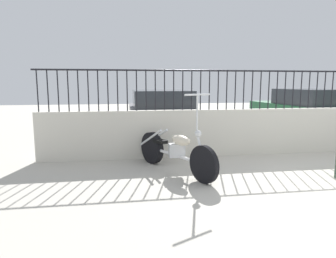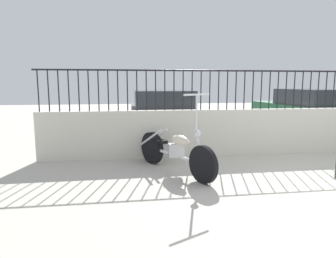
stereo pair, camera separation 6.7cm
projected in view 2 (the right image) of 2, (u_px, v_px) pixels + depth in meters
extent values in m
cube|color=beige|center=(280.00, 131.00, 6.85)|extent=(10.62, 0.18, 1.03)
cylinder|color=black|center=(38.00, 90.00, 5.97)|extent=(0.02, 0.02, 0.86)
cylinder|color=black|center=(48.00, 90.00, 6.00)|extent=(0.02, 0.02, 0.86)
cylinder|color=black|center=(59.00, 90.00, 6.03)|extent=(0.02, 0.02, 0.86)
cylinder|color=black|center=(69.00, 90.00, 6.06)|extent=(0.02, 0.02, 0.86)
cylinder|color=black|center=(79.00, 90.00, 6.09)|extent=(0.02, 0.02, 0.86)
cylinder|color=black|center=(89.00, 90.00, 6.11)|extent=(0.02, 0.02, 0.86)
cylinder|color=black|center=(98.00, 90.00, 6.14)|extent=(0.02, 0.02, 0.86)
cylinder|color=black|center=(108.00, 90.00, 6.17)|extent=(0.02, 0.02, 0.86)
cylinder|color=black|center=(118.00, 90.00, 6.20)|extent=(0.02, 0.02, 0.86)
cylinder|color=black|center=(127.00, 90.00, 6.22)|extent=(0.02, 0.02, 0.86)
cylinder|color=black|center=(137.00, 90.00, 6.25)|extent=(0.02, 0.02, 0.86)
cylinder|color=black|center=(146.00, 90.00, 6.28)|extent=(0.02, 0.02, 0.86)
cylinder|color=black|center=(156.00, 90.00, 6.31)|extent=(0.02, 0.02, 0.86)
cylinder|color=black|center=(165.00, 90.00, 6.34)|extent=(0.02, 0.02, 0.86)
cylinder|color=black|center=(174.00, 90.00, 6.36)|extent=(0.02, 0.02, 0.86)
cylinder|color=black|center=(183.00, 90.00, 6.39)|extent=(0.02, 0.02, 0.86)
cylinder|color=black|center=(192.00, 90.00, 6.42)|extent=(0.02, 0.02, 0.86)
cylinder|color=black|center=(201.00, 90.00, 6.45)|extent=(0.02, 0.02, 0.86)
cylinder|color=black|center=(210.00, 90.00, 6.47)|extent=(0.02, 0.02, 0.86)
cylinder|color=black|center=(219.00, 90.00, 6.50)|extent=(0.02, 0.02, 0.86)
cylinder|color=black|center=(227.00, 90.00, 6.53)|extent=(0.02, 0.02, 0.86)
cylinder|color=black|center=(236.00, 90.00, 6.56)|extent=(0.02, 0.02, 0.86)
cylinder|color=black|center=(244.00, 90.00, 6.59)|extent=(0.02, 0.02, 0.86)
cylinder|color=black|center=(253.00, 90.00, 6.61)|extent=(0.02, 0.02, 0.86)
cylinder|color=black|center=(261.00, 90.00, 6.64)|extent=(0.02, 0.02, 0.86)
cylinder|color=black|center=(270.00, 90.00, 6.67)|extent=(0.02, 0.02, 0.86)
cylinder|color=black|center=(278.00, 90.00, 6.70)|extent=(0.02, 0.02, 0.86)
cylinder|color=black|center=(286.00, 90.00, 6.72)|extent=(0.02, 0.02, 0.86)
cylinder|color=black|center=(294.00, 90.00, 6.75)|extent=(0.02, 0.02, 0.86)
cylinder|color=black|center=(302.00, 90.00, 6.78)|extent=(0.02, 0.02, 0.86)
cylinder|color=black|center=(310.00, 90.00, 6.81)|extent=(0.02, 0.02, 0.86)
cylinder|color=black|center=(318.00, 90.00, 6.84)|extent=(0.02, 0.02, 0.86)
cylinder|color=black|center=(326.00, 90.00, 6.86)|extent=(0.02, 0.02, 0.86)
cylinder|color=black|center=(334.00, 89.00, 6.89)|extent=(0.02, 0.02, 0.86)
cylinder|color=black|center=(283.00, 71.00, 6.65)|extent=(10.62, 0.04, 0.04)
cylinder|color=black|center=(203.00, 164.00, 4.78)|extent=(0.35, 0.59, 0.62)
cylinder|color=black|center=(152.00, 148.00, 6.02)|extent=(0.40, 0.62, 0.63)
cylinder|color=silver|center=(175.00, 155.00, 5.40)|extent=(0.69, 1.28, 0.06)
cube|color=silver|center=(176.00, 150.00, 5.35)|extent=(0.28, 0.18, 0.24)
ellipsoid|color=beige|center=(180.00, 140.00, 5.22)|extent=(0.39, 0.50, 0.18)
cube|color=black|center=(160.00, 141.00, 5.75)|extent=(0.27, 0.32, 0.06)
cylinder|color=silver|center=(200.00, 148.00, 4.82)|extent=(0.14, 0.22, 0.51)
sphere|color=silver|center=(197.00, 134.00, 4.83)|extent=(0.11, 0.11, 0.11)
cylinder|color=silver|center=(196.00, 114.00, 4.81)|extent=(0.03, 0.03, 0.61)
cylinder|color=silver|center=(197.00, 95.00, 4.76)|extent=(0.48, 0.26, 0.03)
cylinder|color=silver|center=(150.00, 138.00, 5.91)|extent=(0.39, 0.70, 0.43)
cylinder|color=silver|center=(156.00, 137.00, 5.99)|extent=(0.39, 0.70, 0.43)
cylinder|color=black|center=(133.00, 121.00, 10.35)|extent=(0.12, 0.64, 0.64)
cylinder|color=black|center=(182.00, 120.00, 10.57)|extent=(0.12, 0.64, 0.64)
cylinder|color=black|center=(135.00, 133.00, 7.76)|extent=(0.12, 0.64, 0.64)
cylinder|color=black|center=(199.00, 132.00, 7.98)|extent=(0.12, 0.64, 0.64)
cube|color=#38383D|center=(162.00, 118.00, 9.13)|extent=(1.88, 4.29, 0.63)
cube|color=#2D3338|center=(163.00, 99.00, 8.83)|extent=(1.67, 2.07, 0.52)
cylinder|color=black|center=(263.00, 119.00, 10.89)|extent=(0.14, 0.64, 0.64)
cylinder|color=black|center=(304.00, 118.00, 11.22)|extent=(0.14, 0.64, 0.64)
cylinder|color=black|center=(314.00, 130.00, 8.23)|extent=(0.14, 0.64, 0.64)
cube|color=#1E5933|center=(309.00, 115.00, 9.68)|extent=(2.02, 4.52, 0.69)
cube|color=#2D3338|center=(315.00, 97.00, 9.38)|extent=(1.72, 2.21, 0.49)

